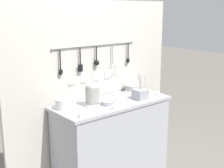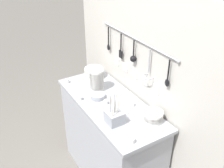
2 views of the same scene
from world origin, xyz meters
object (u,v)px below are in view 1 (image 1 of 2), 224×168
Objects in this scene: cup_beside_plates at (114,108)px; cup_back_right at (81,115)px; plate_stack at (66,103)px; cup_edge_near at (158,93)px; cup_front_left at (116,94)px; steel_mixing_bowl at (108,103)px; cutlery_caddy at (140,94)px; cup_by_caddy at (116,100)px; bowl_stack_back_corner at (132,88)px; bowl_stack_tall_left at (93,95)px.

cup_beside_plates and cup_back_right have the same top height.
cup_edge_near is (0.99, -0.22, -0.03)m from plate_stack.
cup_front_left is at bearing 144.52° from cup_edge_near.
cup_beside_plates and cup_front_left have the same top height.
steel_mixing_bowl and cup_beside_plates have the same top height.
cup_back_right is at bearing -176.34° from cup_edge_near.
cutlery_caddy is at bearing 177.63° from cup_edge_near.
cup_edge_near and cup_by_caddy have the same top height.
cup_beside_plates is 1.00× the size of cup_by_caddy.
cutlery_caddy is at bearing 12.52° from cup_beside_plates.
plate_stack is 0.63m from cup_front_left.
cutlery_caddy is at bearing -15.89° from plate_stack.
cup_front_left is at bearing 26.46° from cup_back_right.
bowl_stack_back_corner is 1.17× the size of steel_mixing_bowl.
cup_back_right is (-0.03, -0.29, -0.03)m from plate_stack.
cup_edge_near is at bearing 7.00° from cup_beside_plates.
cup_beside_plates is (-0.42, -0.09, -0.03)m from cutlery_caddy.
steel_mixing_bowl is 0.63m from cup_edge_near.
cutlery_caddy is 6.53× the size of cup_edge_near.
cup_by_caddy is (-0.39, -0.20, -0.02)m from bowl_stack_back_corner.
bowl_stack_tall_left reaches higher than cup_by_caddy.
cup_back_right is 0.53m from cup_by_caddy.
cup_front_left is at bearing 47.59° from cup_beside_plates.
plate_stack is at bearing 157.94° from bowl_stack_tall_left.
bowl_stack_back_corner is at bearing 62.48° from cutlery_caddy.
cup_front_left is at bearing 18.98° from bowl_stack_tall_left.
cup_edge_near is (0.68, 0.08, 0.00)m from cup_beside_plates.
cup_by_caddy is (0.12, 0.01, 0.00)m from steel_mixing_bowl.
cup_edge_near is (0.76, -0.13, -0.09)m from bowl_stack_tall_left.
steel_mixing_bowl is 0.42m from cup_back_right.
cutlery_caddy reaches higher than cup_back_right.
cup_back_right is 1.00× the size of cup_by_caddy.
cup_edge_near is (0.26, -0.01, -0.03)m from cutlery_caddy.
bowl_stack_back_corner is 0.58× the size of cutlery_caddy.
cup_by_caddy is at bearing 164.65° from cutlery_caddy.
cup_by_caddy is at bearing 6.84° from steel_mixing_bowl.
bowl_stack_tall_left reaches higher than plate_stack.
cup_beside_plates is at bearing -132.41° from cup_front_left.
cup_front_left is 0.23m from cup_by_caddy.
bowl_stack_back_corner reaches higher than cup_back_right.
cup_beside_plates is (0.31, -0.30, -0.03)m from plate_stack.
plate_stack is at bearing 163.83° from cup_by_caddy.
plate_stack is at bearing 164.11° from cutlery_caddy.
bowl_stack_tall_left is 1.68× the size of steel_mixing_bowl.
cutlery_caddy is at bearing -8.53° from steel_mixing_bowl.
cutlery_caddy is 0.28m from cup_front_left.
cup_edge_near is 1.00× the size of cup_by_caddy.
plate_stack is at bearing 135.68° from cup_beside_plates.
cutlery_caddy is at bearing -12.89° from bowl_stack_tall_left.
cup_beside_plates is at bearing -147.16° from bowl_stack_back_corner.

